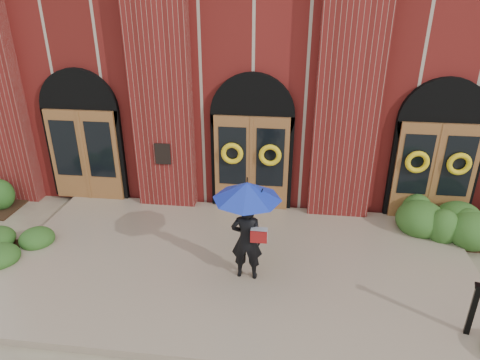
# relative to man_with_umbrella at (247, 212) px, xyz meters

# --- Properties ---
(ground) EXTENTS (90.00, 90.00, 0.00)m
(ground) POSITION_rel_man_with_umbrella_xyz_m (-0.22, 0.27, -1.63)
(ground) COLOR gray
(ground) RESTS_ON ground
(landing) EXTENTS (10.00, 5.30, 0.15)m
(landing) POSITION_rel_man_with_umbrella_xyz_m (-0.22, 0.42, -1.55)
(landing) COLOR gray
(landing) RESTS_ON ground
(church_building) EXTENTS (16.20, 12.53, 7.00)m
(church_building) POSITION_rel_man_with_umbrella_xyz_m (-0.22, 9.05, 1.87)
(church_building) COLOR maroon
(church_building) RESTS_ON ground
(man_with_umbrella) EXTENTS (1.36, 1.36, 2.11)m
(man_with_umbrella) POSITION_rel_man_with_umbrella_xyz_m (0.00, 0.00, 0.00)
(man_with_umbrella) COLOR black
(man_with_umbrella) RESTS_ON landing
(metal_post) EXTENTS (0.17, 0.17, 1.02)m
(metal_post) POSITION_rel_man_with_umbrella_xyz_m (3.91, -1.10, -0.94)
(metal_post) COLOR black
(metal_post) RESTS_ON landing
(hedge_wall_right) EXTENTS (3.21, 1.28, 0.82)m
(hedge_wall_right) POSITION_rel_man_with_umbrella_xyz_m (4.98, 2.43, -1.21)
(hedge_wall_right) COLOR #2A511C
(hedge_wall_right) RESTS_ON ground
(hedge_front_left) EXTENTS (1.30, 1.12, 0.46)m
(hedge_front_left) POSITION_rel_man_with_umbrella_xyz_m (-5.42, 0.18, -1.40)
(hedge_front_left) COLOR #254A19
(hedge_front_left) RESTS_ON ground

